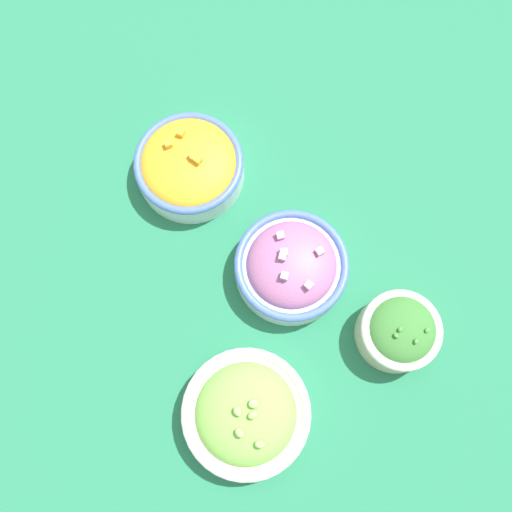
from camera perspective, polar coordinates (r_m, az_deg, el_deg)
name	(u,v)px	position (r m, az deg, el deg)	size (l,w,h in m)	color
ground_plane	(256,261)	(0.84, 0.00, -0.51)	(3.00, 3.00, 0.00)	#23704C
bowl_broccoli	(399,331)	(0.81, 14.12, -7.31)	(0.11, 0.11, 0.08)	beige
bowl_lettuce	(246,413)	(0.79, -0.99, -15.45)	(0.17, 0.17, 0.08)	silver
bowl_squash	(189,165)	(0.86, -6.68, 8.98)	(0.16, 0.16, 0.07)	silver
bowl_red_onion	(291,266)	(0.81, 3.54, -1.04)	(0.16, 0.16, 0.08)	#B2C1CC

